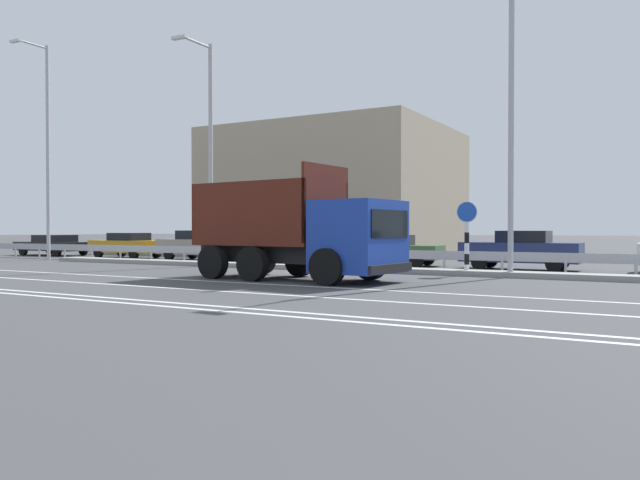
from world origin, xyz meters
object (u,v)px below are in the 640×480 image
object	(u,v)px
median_road_sign	(467,237)
parked_car_2	(203,245)
street_lamp_0	(46,144)
parked_car_5	(521,250)
parked_car_1	(128,245)
parked_car_4	(393,250)
parked_car_0	(54,245)
street_lamp_1	(208,144)
dump_truck	(316,239)
street_lamp_2	(509,106)
parked_car_3	(292,247)

from	to	relation	value
median_road_sign	parked_car_2	xyz separation A→B (m)	(-14.60, 3.61, -0.54)
street_lamp_0	parked_car_5	distance (m)	23.70
parked_car_2	parked_car_5	world-z (taller)	same
median_road_sign	parked_car_1	bearing A→B (deg)	169.62
parked_car_1	parked_car_4	size ratio (longest dim) A/B	1.08
median_road_sign	parked_car_4	xyz separation A→B (m)	(-4.40, 4.01, -0.63)
parked_car_0	parked_car_1	xyz separation A→B (m)	(6.33, -0.12, 0.06)
median_road_sign	street_lamp_1	xyz separation A→B (m)	(-10.96, -0.28, 3.85)
dump_truck	street_lamp_0	distance (m)	19.62
parked_car_0	parked_car_4	bearing A→B (deg)	-89.75
median_road_sign	parked_car_2	world-z (taller)	median_road_sign
median_road_sign	street_lamp_2	world-z (taller)	street_lamp_2
street_lamp_0	parked_car_1	size ratio (longest dim) A/B	2.40
dump_truck	parked_car_1	xyz separation A→B (m)	(-16.65, 8.14, -0.54)
street_lamp_2	parked_car_4	distance (m)	8.77
parked_car_2	parked_car_3	world-z (taller)	parked_car_2
street_lamp_2	parked_car_5	distance (m)	6.39
street_lamp_0	parked_car_5	size ratio (longest dim) A/B	2.47
street_lamp_2	parked_car_0	distance (m)	28.48
street_lamp_2	parked_car_1	bearing A→B (deg)	169.33
dump_truck	parked_car_4	world-z (taller)	dump_truck
median_road_sign	parked_car_0	distance (m)	26.56
parked_car_0	parked_car_1	size ratio (longest dim) A/B	1.07
parked_car_0	parked_car_3	xyz separation A→B (m)	(16.90, -0.00, 0.09)
parked_car_0	parked_car_5	bearing A→B (deg)	-90.12
dump_truck	parked_car_0	xyz separation A→B (m)	(-22.98, 8.25, -0.60)
median_road_sign	parked_car_4	distance (m)	5.98
median_road_sign	parked_car_5	world-z (taller)	median_road_sign
street_lamp_1	parked_car_0	distance (m)	16.47
street_lamp_2	dump_truck	bearing A→B (deg)	-139.31
median_road_sign	parked_car_3	bearing A→B (deg)	158.13
dump_truck	street_lamp_1	bearing A→B (deg)	-113.97
parked_car_0	street_lamp_0	bearing A→B (deg)	-130.75
parked_car_0	parked_car_1	world-z (taller)	parked_car_1
street_lamp_0	parked_car_2	world-z (taller)	street_lamp_0
street_lamp_0	parked_car_0	distance (m)	7.89
parked_car_1	median_road_sign	bearing A→B (deg)	-98.41
parked_car_3	parked_car_4	distance (m)	4.99
parked_car_0	parked_car_2	bearing A→B (deg)	-91.16
dump_truck	parked_car_5	world-z (taller)	dump_truck
street_lamp_2	parked_car_5	bearing A→B (deg)	96.73
street_lamp_1	parked_car_5	distance (m)	13.38
median_road_sign	parked_car_3	distance (m)	10.12
parked_car_1	parked_car_3	bearing A→B (deg)	-87.42
parked_car_0	street_lamp_1	bearing A→B (deg)	-105.20
median_road_sign	parked_car_2	bearing A→B (deg)	166.11
parked_car_0	parked_car_5	distance (m)	27.25
parked_car_0	parked_car_3	bearing A→B (deg)	-90.39
street_lamp_2	median_road_sign	bearing A→B (deg)	165.44
parked_car_1	parked_car_5	size ratio (longest dim) A/B	1.03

